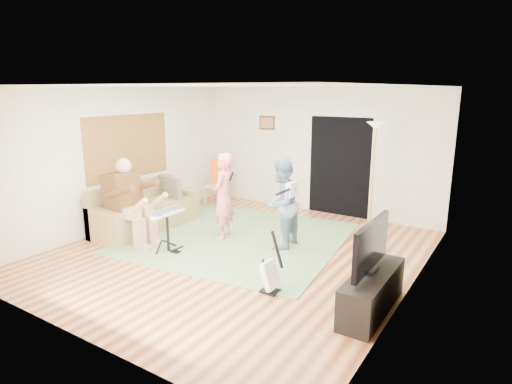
# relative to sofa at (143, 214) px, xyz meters

# --- Properties ---
(floor) EXTENTS (6.00, 6.00, 0.00)m
(floor) POSITION_rel_sofa_xyz_m (2.30, -0.06, -0.29)
(floor) COLOR brown
(floor) RESTS_ON ground
(walls) EXTENTS (5.50, 6.00, 2.70)m
(walls) POSITION_rel_sofa_xyz_m (2.30, -0.06, 1.06)
(walls) COLOR silver
(walls) RESTS_ON floor
(ceiling) EXTENTS (6.00, 6.00, 0.00)m
(ceiling) POSITION_rel_sofa_xyz_m (2.30, -0.06, 2.41)
(ceiling) COLOR white
(ceiling) RESTS_ON walls
(window_blinds) EXTENTS (0.00, 2.05, 2.05)m
(window_blinds) POSITION_rel_sofa_xyz_m (-0.45, 0.14, 1.26)
(window_blinds) COLOR olive
(window_blinds) RESTS_ON walls
(doorway) EXTENTS (2.10, 0.00, 2.10)m
(doorway) POSITION_rel_sofa_xyz_m (2.85, 2.93, 0.76)
(doorway) COLOR black
(doorway) RESTS_ON walls
(picture_frame) EXTENTS (0.42, 0.03, 0.32)m
(picture_frame) POSITION_rel_sofa_xyz_m (1.05, 2.93, 1.61)
(picture_frame) COLOR #3F2314
(picture_frame) RESTS_ON walls
(area_rug) EXTENTS (4.02, 3.92, 0.02)m
(area_rug) POSITION_rel_sofa_xyz_m (1.90, 0.52, -0.28)
(area_rug) COLOR #60814E
(area_rug) RESTS_ON floor
(sofa) EXTENTS (0.88, 2.15, 0.87)m
(sofa) POSITION_rel_sofa_xyz_m (0.00, 0.00, 0.00)
(sofa) COLOR olive
(sofa) RESTS_ON floor
(drummer) EXTENTS (0.97, 0.55, 1.50)m
(drummer) POSITION_rel_sofa_xyz_m (0.44, -0.65, 0.29)
(drummer) COLOR brown
(drummer) RESTS_ON sofa
(drum_kit) EXTENTS (0.39, 0.70, 0.72)m
(drum_kit) POSITION_rel_sofa_xyz_m (1.30, -0.65, 0.03)
(drum_kit) COLOR black
(drum_kit) RESTS_ON floor
(singer) EXTENTS (0.54, 0.66, 1.56)m
(singer) POSITION_rel_sofa_xyz_m (1.66, 0.40, 0.49)
(singer) COLOR #FF6E81
(singer) RESTS_ON floor
(microphone) EXTENTS (0.06, 0.06, 0.24)m
(microphone) POSITION_rel_sofa_xyz_m (1.86, 0.40, 0.88)
(microphone) COLOR black
(microphone) RESTS_ON singer
(guitarist) EXTENTS (0.61, 0.77, 1.55)m
(guitarist) POSITION_rel_sofa_xyz_m (2.79, 0.53, 0.49)
(guitarist) COLOR slate
(guitarist) RESTS_ON floor
(guitar_held) EXTENTS (0.14, 0.60, 0.26)m
(guitar_held) POSITION_rel_sofa_xyz_m (2.99, 0.53, 0.77)
(guitar_held) COLOR silver
(guitar_held) RESTS_ON guitarist
(guitar_spare) EXTENTS (0.32, 0.28, 0.88)m
(guitar_spare) POSITION_rel_sofa_xyz_m (3.51, -1.00, -0.04)
(guitar_spare) COLOR black
(guitar_spare) RESTS_ON floor
(torchiere_lamp) EXTENTS (0.37, 0.37, 2.08)m
(torchiere_lamp) POSITION_rel_sofa_xyz_m (3.81, 2.15, 1.14)
(torchiere_lamp) COLOR black
(torchiere_lamp) RESTS_ON floor
(dining_chair) EXTENTS (0.55, 0.57, 1.06)m
(dining_chair) POSITION_rel_sofa_xyz_m (0.23, 2.07, 0.09)
(dining_chair) COLOR tan
(dining_chair) RESTS_ON floor
(tv_cabinet) EXTENTS (0.40, 1.40, 0.50)m
(tv_cabinet) POSITION_rel_sofa_xyz_m (4.80, -0.76, -0.04)
(tv_cabinet) COLOR black
(tv_cabinet) RESTS_ON floor
(television) EXTENTS (0.06, 1.13, 0.59)m
(television) POSITION_rel_sofa_xyz_m (4.75, -0.76, 0.56)
(television) COLOR black
(television) RESTS_ON tv_cabinet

